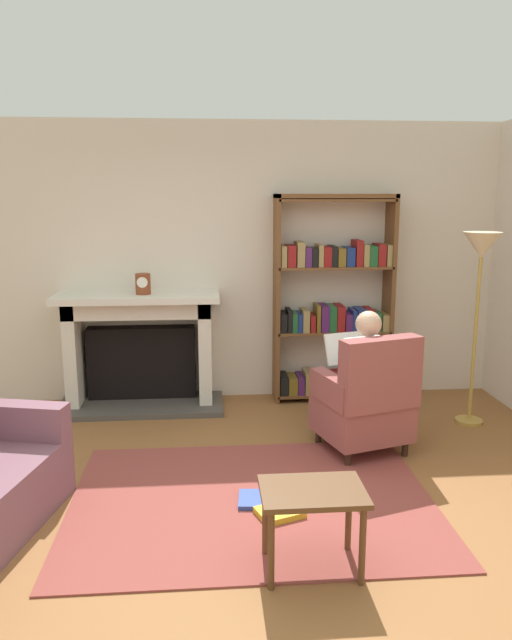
% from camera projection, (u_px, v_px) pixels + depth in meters
% --- Properties ---
extents(ground, '(14.00, 14.00, 0.00)m').
position_uv_depth(ground, '(256.00, 525.00, 3.74)').
color(ground, '#905C32').
extents(back_wall, '(5.60, 0.10, 2.70)m').
position_uv_depth(back_wall, '(235.00, 263.00, 5.96)').
color(back_wall, beige).
rests_on(back_wall, ground).
extents(area_rug, '(2.40, 1.80, 0.01)m').
position_uv_depth(area_rug, '(252.00, 500.00, 4.03)').
color(area_rug, brown).
rests_on(area_rug, ground).
extents(fireplace, '(1.56, 0.64, 1.10)m').
position_uv_depth(fireplace, '(140.00, 346.00, 5.79)').
color(fireplace, '#4C4742').
rests_on(fireplace, ground).
extents(mantel_clock, '(0.14, 0.14, 0.19)m').
position_uv_depth(mantel_clock, '(143.00, 284.00, 5.57)').
color(mantel_clock, brown).
rests_on(mantel_clock, fireplace).
extents(bookshelf, '(1.15, 0.32, 2.02)m').
position_uv_depth(bookshelf, '(334.00, 305.00, 5.90)').
color(bookshelf, brown).
rests_on(bookshelf, ground).
extents(armchair_reading, '(0.79, 0.78, 0.97)m').
position_uv_depth(armchair_reading, '(367.00, 401.00, 4.72)').
color(armchair_reading, '#331E14').
rests_on(armchair_reading, ground).
extents(seated_reader, '(0.47, 0.59, 1.14)m').
position_uv_depth(seated_reader, '(360.00, 373.00, 4.79)').
color(seated_reader, silver).
rests_on(seated_reader, ground).
extents(side_table, '(0.56, 0.39, 0.47)m').
position_uv_depth(side_table, '(312.00, 502.00, 3.23)').
color(side_table, brown).
rests_on(side_table, ground).
extents(scattered_books, '(0.43, 0.57, 0.04)m').
position_uv_depth(scattered_books, '(273.00, 504.00, 3.95)').
color(scattered_books, gold).
rests_on(scattered_books, area_rug).
extents(floor_lamp, '(0.32, 0.32, 1.70)m').
position_uv_depth(floor_lamp, '(481.00, 263.00, 5.14)').
color(floor_lamp, '#B7933F').
rests_on(floor_lamp, ground).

